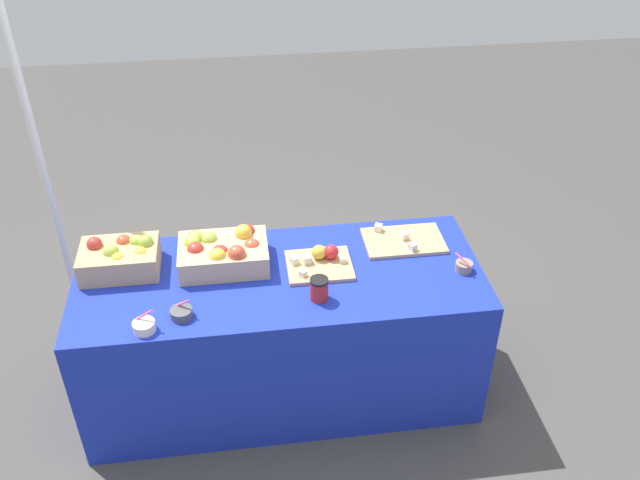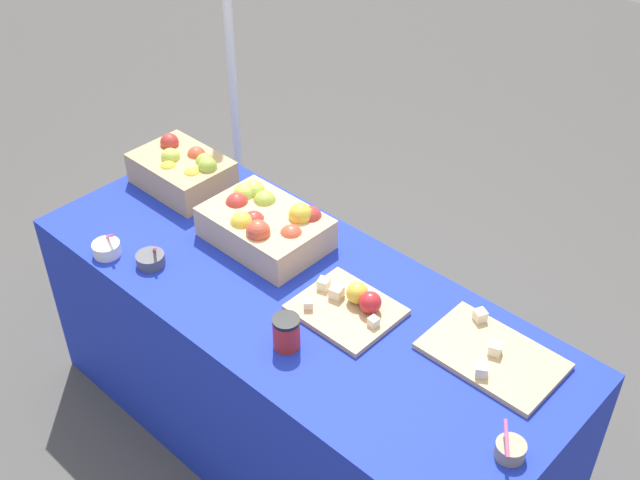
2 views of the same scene
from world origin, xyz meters
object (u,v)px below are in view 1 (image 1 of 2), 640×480
(sample_bowl_far, at_px, (144,326))
(coffee_cup, at_px, (319,289))
(cutting_board_front, at_px, (320,261))
(sample_bowl_near, at_px, (464,266))
(apple_crate_left, at_px, (121,257))
(sample_bowl_mid, at_px, (182,313))
(cutting_board_back, at_px, (403,241))
(tent_pole, at_px, (36,145))
(apple_crate_middle, at_px, (223,252))

(sample_bowl_far, bearing_deg, coffee_cup, 8.33)
(cutting_board_front, height_order, sample_bowl_near, sample_bowl_near)
(sample_bowl_near, bearing_deg, cutting_board_front, 168.81)
(apple_crate_left, bearing_deg, sample_bowl_far, -73.37)
(sample_bowl_near, xyz_separation_m, sample_bowl_mid, (-1.30, -0.15, -0.00))
(sample_bowl_mid, distance_m, coffee_cup, 0.60)
(sample_bowl_far, xyz_separation_m, coffee_cup, (0.75, 0.11, 0.03))
(cutting_board_back, distance_m, sample_bowl_far, 1.32)
(cutting_board_back, distance_m, sample_bowl_mid, 1.15)
(sample_bowl_mid, xyz_separation_m, sample_bowl_far, (-0.15, -0.07, 0.00))
(tent_pole, bearing_deg, apple_crate_left, -55.66)
(apple_crate_middle, relative_size, coffee_cup, 3.86)
(apple_crate_left, relative_size, coffee_cup, 3.33)
(apple_crate_middle, relative_size, cutting_board_front, 1.36)
(sample_bowl_near, height_order, coffee_cup, coffee_cup)
(cutting_board_back, height_order, sample_bowl_far, sample_bowl_far)
(cutting_board_back, bearing_deg, sample_bowl_mid, -158.78)
(sample_bowl_near, bearing_deg, cutting_board_back, 130.87)
(apple_crate_middle, xyz_separation_m, cutting_board_back, (0.89, 0.06, -0.06))
(cutting_board_front, relative_size, sample_bowl_near, 3.33)
(apple_crate_left, relative_size, sample_bowl_far, 3.52)
(cutting_board_back, distance_m, sample_bowl_near, 0.35)
(cutting_board_back, bearing_deg, sample_bowl_far, -158.40)
(sample_bowl_far, bearing_deg, sample_bowl_near, 8.72)
(sample_bowl_far, height_order, tent_pole, tent_pole)
(sample_bowl_near, distance_m, sample_bowl_mid, 1.31)
(apple_crate_left, xyz_separation_m, sample_bowl_far, (0.13, -0.44, -0.05))
(tent_pole, bearing_deg, cutting_board_front, -28.31)
(cutting_board_front, relative_size, sample_bowl_mid, 3.19)
(sample_bowl_far, bearing_deg, cutting_board_back, 21.60)
(sample_bowl_mid, relative_size, tent_pole, 0.04)
(sample_bowl_far, relative_size, tent_pole, 0.05)
(sample_bowl_far, relative_size, coffee_cup, 0.95)
(apple_crate_left, xyz_separation_m, tent_pole, (-0.44, 0.64, 0.28))
(cutting_board_front, xyz_separation_m, sample_bowl_far, (-0.79, -0.35, -0.00))
(apple_crate_left, distance_m, sample_bowl_near, 1.60)
(apple_crate_left, bearing_deg, cutting_board_back, 1.70)
(apple_crate_middle, height_order, sample_bowl_mid, apple_crate_middle)
(coffee_cup, bearing_deg, sample_bowl_near, 9.14)
(apple_crate_left, height_order, tent_pole, tent_pole)
(apple_crate_left, height_order, sample_bowl_mid, apple_crate_left)
(coffee_cup, bearing_deg, sample_bowl_far, -171.67)
(coffee_cup, bearing_deg, tent_pole, 143.58)
(apple_crate_left, bearing_deg, cutting_board_front, -5.64)
(cutting_board_front, distance_m, cutting_board_back, 0.45)
(cutting_board_back, height_order, sample_bowl_mid, sample_bowl_mid)
(apple_crate_left, relative_size, tent_pole, 0.16)
(coffee_cup, bearing_deg, apple_crate_left, 159.32)
(apple_crate_left, relative_size, cutting_board_front, 1.17)
(cutting_board_back, relative_size, tent_pole, 0.18)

